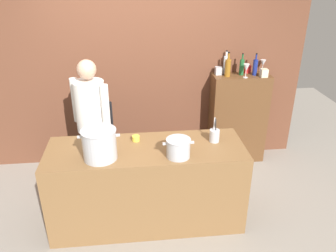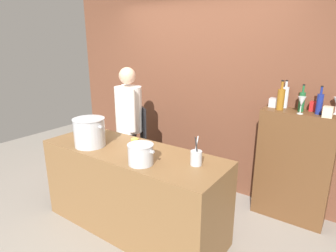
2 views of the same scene
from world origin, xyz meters
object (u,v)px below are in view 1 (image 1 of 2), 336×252
at_px(chef, 92,119).
at_px(wine_glass_wide, 246,68).
at_px(stockpot_large, 100,144).
at_px(wine_bottle_amber, 228,67).
at_px(wine_bottle_cobalt, 255,67).
at_px(spice_tin_cream, 264,73).
at_px(wine_glass_tall, 263,63).
at_px(utensil_crock, 214,135).
at_px(spice_tin_silver, 218,71).
at_px(wine_bottle_green, 242,67).
at_px(spice_tin_red, 247,69).
at_px(wine_bottle_clear, 226,64).
at_px(stockpot_small, 178,148).
at_px(butter_jar, 136,138).

relative_size(chef, wine_glass_wide, 9.32).
xyz_separation_m(stockpot_large, wine_bottle_amber, (1.56, 1.31, 0.32)).
relative_size(wine_bottle_cobalt, spice_tin_cream, 2.72).
bearing_deg(wine_bottle_cobalt, wine_glass_tall, 35.82).
relative_size(utensil_crock, wine_glass_wide, 1.49).
distance_m(wine_glass_tall, spice_tin_silver, 0.61).
xyz_separation_m(wine_bottle_green, spice_tin_red, (0.11, 0.09, -0.06)).
distance_m(spice_tin_silver, spice_tin_cream, 0.58).
xyz_separation_m(wine_bottle_cobalt, wine_bottle_green, (-0.17, 0.03, -0.00)).
distance_m(stockpot_large, wine_bottle_clear, 2.16).
bearing_deg(wine_bottle_green, stockpot_large, -142.42).
xyz_separation_m(wine_bottle_cobalt, spice_tin_cream, (0.09, -0.09, -0.06)).
height_order(wine_glass_wide, spice_tin_cream, wine_glass_wide).
bearing_deg(stockpot_small, spice_tin_silver, 63.38).
distance_m(stockpot_large, utensil_crock, 1.18).
xyz_separation_m(wine_bottle_green, wine_glass_wide, (0.02, -0.12, 0.02)).
height_order(chef, spice_tin_red, chef).
height_order(chef, stockpot_large, chef).
height_order(wine_bottle_cobalt, wine_glass_wide, wine_bottle_cobalt).
relative_size(wine_bottle_cobalt, wine_glass_wide, 1.61).
bearing_deg(wine_glass_tall, stockpot_large, -145.43).
height_order(stockpot_large, wine_bottle_green, wine_bottle_green).
distance_m(chef, stockpot_large, 0.78).
relative_size(chef, stockpot_large, 4.26).
relative_size(butter_jar, spice_tin_silver, 0.78).
relative_size(utensil_crock, spice_tin_red, 2.58).
relative_size(stockpot_large, wine_glass_wide, 2.19).
xyz_separation_m(stockpot_large, wine_bottle_cobalt, (1.93, 1.32, 0.31)).
xyz_separation_m(stockpot_small, spice_tin_red, (1.13, 1.49, 0.31)).
height_order(wine_bottle_green, wine_glass_wide, wine_bottle_green).
relative_size(wine_glass_tall, spice_tin_cream, 1.64).
bearing_deg(spice_tin_silver, stockpot_large, -136.26).
distance_m(wine_bottle_amber, spice_tin_cream, 0.47).
xyz_separation_m(chef, spice_tin_cream, (2.17, 0.47, 0.34)).
height_order(wine_glass_tall, spice_tin_red, wine_glass_tall).
xyz_separation_m(stockpot_large, wine_glass_tall, (2.07, 1.43, 0.33)).
height_order(chef, wine_glass_tall, chef).
height_order(wine_bottle_amber, wine_glass_wide, wine_bottle_amber).
bearing_deg(spice_tin_cream, stockpot_large, -148.60).
bearing_deg(spice_tin_red, butter_jar, -143.56).
xyz_separation_m(butter_jar, wine_bottle_green, (1.42, 1.04, 0.43)).
bearing_deg(spice_tin_cream, wine_glass_tall, 75.79).
distance_m(stockpot_large, wine_glass_tall, 2.53).
xyz_separation_m(stockpot_large, spice_tin_cream, (2.02, 1.23, 0.25)).
relative_size(wine_bottle_amber, spice_tin_silver, 3.11).
height_order(utensil_crock, wine_bottle_green, wine_bottle_green).
bearing_deg(spice_tin_silver, wine_bottle_green, -9.25).
relative_size(utensil_crock, spice_tin_silver, 2.62).
bearing_deg(stockpot_small, chef, 137.34).
relative_size(wine_bottle_clear, wine_glass_tall, 1.76).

